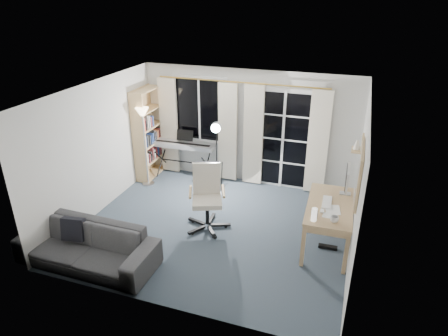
# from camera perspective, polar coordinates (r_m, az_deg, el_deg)

# --- Properties ---
(floor) EXTENTS (4.50, 4.00, 0.02)m
(floor) POSITION_cam_1_polar(r_m,az_deg,el_deg) (7.10, -1.24, -8.55)
(floor) COLOR #374350
(floor) RESTS_ON ground
(window) EXTENTS (1.20, 0.08, 1.40)m
(window) POSITION_cam_1_polar(r_m,az_deg,el_deg) (8.50, -3.47, 8.37)
(window) COLOR white
(window) RESTS_ON floor
(french_door) EXTENTS (1.32, 0.09, 2.11)m
(french_door) POSITION_cam_1_polar(r_m,az_deg,el_deg) (8.17, 8.43, 3.95)
(french_door) COLOR white
(french_door) RESTS_ON floor
(curtains) EXTENTS (3.60, 0.07, 2.13)m
(curtains) POSITION_cam_1_polar(r_m,az_deg,el_deg) (8.25, 2.27, 4.93)
(curtains) COLOR gold
(curtains) RESTS_ON floor
(bookshelf) EXTENTS (0.32, 0.91, 1.96)m
(bookshelf) POSITION_cam_1_polar(r_m,az_deg,el_deg) (8.79, -10.87, 4.60)
(bookshelf) COLOR tan
(bookshelf) RESTS_ON floor
(torchiere_lamp) EXTENTS (0.34, 0.34, 1.68)m
(torchiere_lamp) POSITION_cam_1_polar(r_m,az_deg,el_deg) (8.20, -11.47, 6.22)
(torchiere_lamp) COLOR #B2B2B7
(torchiere_lamp) RESTS_ON floor
(keyboard_piano) EXTENTS (1.38, 0.70, 0.99)m
(keyboard_piano) POSITION_cam_1_polar(r_m,az_deg,el_deg) (8.61, -5.81, 3.22)
(keyboard_piano) COLOR black
(keyboard_piano) RESTS_ON floor
(studio_light) EXTENTS (0.30, 0.31, 1.49)m
(studio_light) POSITION_cam_1_polar(r_m,az_deg,el_deg) (7.86, -1.11, 4.70)
(studio_light) COLOR black
(studio_light) RESTS_ON floor
(office_chair) EXTENTS (0.79, 0.77, 1.14)m
(office_chair) POSITION_cam_1_polar(r_m,az_deg,el_deg) (6.86, -2.46, -3.22)
(office_chair) COLOR black
(office_chair) RESTS_ON floor
(desk) EXTENTS (0.74, 1.41, 0.75)m
(desk) POSITION_cam_1_polar(r_m,az_deg,el_deg) (6.53, 14.83, -5.79)
(desk) COLOR #A67B55
(desk) RESTS_ON floor
(monitor) EXTENTS (0.18, 0.54, 0.47)m
(monitor) POSITION_cam_1_polar(r_m,az_deg,el_deg) (6.76, 17.17, -1.42)
(monitor) COLOR silver
(monitor) RESTS_ON desk
(desk_clutter) EXTENTS (0.43, 0.85, 0.95)m
(desk_clutter) POSITION_cam_1_polar(r_m,az_deg,el_deg) (6.37, 14.04, -7.26)
(desk_clutter) COLOR white
(desk_clutter) RESTS_ON desk
(mug) EXTENTS (0.13, 0.10, 0.12)m
(mug) POSITION_cam_1_polar(r_m,az_deg,el_deg) (6.02, 15.50, -6.96)
(mug) COLOR silver
(mug) RESTS_ON desk
(wall_mirror) EXTENTS (0.04, 0.94, 0.74)m
(wall_mirror) POSITION_cam_1_polar(r_m,az_deg,el_deg) (5.72, 18.76, -0.72)
(wall_mirror) COLOR tan
(wall_mirror) RESTS_ON floor
(framed_print) EXTENTS (0.03, 0.42, 0.32)m
(framed_print) POSITION_cam_1_polar(r_m,az_deg,el_deg) (6.53, 19.11, 2.87)
(framed_print) COLOR tan
(framed_print) RESTS_ON floor
(wall_shelf) EXTENTS (0.16, 0.30, 0.18)m
(wall_shelf) POSITION_cam_1_polar(r_m,az_deg,el_deg) (7.07, 18.44, 2.91)
(wall_shelf) COLOR tan
(wall_shelf) RESTS_ON floor
(sofa) EXTENTS (2.11, 0.64, 0.82)m
(sofa) POSITION_cam_1_polar(r_m,az_deg,el_deg) (6.38, -19.09, -9.76)
(sofa) COLOR #28282A
(sofa) RESTS_ON floor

